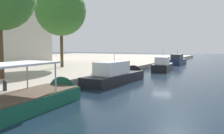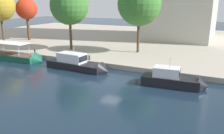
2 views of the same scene
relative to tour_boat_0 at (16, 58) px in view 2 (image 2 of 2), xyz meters
name	(u,v)px [view 2 (image 2 of 2)]	position (x,y,z in m)	size (l,w,h in m)	color
ground_plane	(111,82)	(20.35, -2.94, -0.38)	(220.00, 220.00, 0.00)	#142333
dock_promenade	(171,42)	(20.35, 30.05, 0.00)	(120.00, 55.00, 0.74)	#A39989
tour_boat_0	(16,58)	(0.00, 0.00, 0.00)	(12.41, 3.90, 4.14)	#14513D
motor_yacht_1	(79,65)	(13.31, 0.09, 0.30)	(10.57, 3.13, 4.28)	black
motor_yacht_2	(175,81)	(27.90, -0.94, 0.29)	(7.92, 3.08, 4.32)	black
mooring_bollard_0	(89,57)	(13.17, 3.28, 0.78)	(0.31, 0.31, 0.77)	#2D2D33
mooring_bollard_2	(35,51)	(1.40, 3.20, 0.80)	(0.30, 0.30, 0.80)	#2D2D33
tree_0	(140,3)	(18.07, 12.85, 9.24)	(7.80, 7.80, 12.69)	#4C3823
tree_2	(69,4)	(5.03, 9.28, 9.05)	(7.31, 7.40, 12.23)	#4C3823
tree_3	(27,9)	(-11.45, 14.36, 7.92)	(5.08, 5.08, 10.09)	#4C3823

